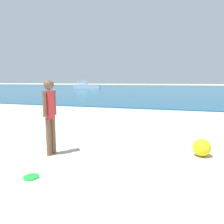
{
  "coord_description": "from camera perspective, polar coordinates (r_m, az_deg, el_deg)",
  "views": [
    {
      "loc": [
        1.28,
        0.68,
        1.64
      ],
      "look_at": [
        -0.38,
        6.38,
        0.74
      ],
      "focal_mm": 33.74,
      "sensor_mm": 36.0,
      "label": 1
    }
  ],
  "objects": [
    {
      "name": "water",
      "position": [
        42.0,
        14.58,
        6.1
      ],
      "size": [
        160.0,
        60.0,
        0.06
      ],
      "primitive_type": "cube",
      "color": "#14567F",
      "rests_on": "ground"
    },
    {
      "name": "person_standing",
      "position": [
        4.76,
        -16.48,
        -0.2
      ],
      "size": [
        0.22,
        0.38,
        1.65
      ],
      "rotation": [
        0.0,
        0.0,
        4.55
      ],
      "color": "brown",
      "rests_on": "ground"
    },
    {
      "name": "frisbee",
      "position": [
        3.98,
        -21.06,
        -16.12
      ],
      "size": [
        0.25,
        0.25,
        0.03
      ],
      "primitive_type": "cylinder",
      "color": "green",
      "rests_on": "ground"
    },
    {
      "name": "boat_far",
      "position": [
        42.25,
        -7.05,
        7.17
      ],
      "size": [
        5.29,
        2.74,
        1.72
      ],
      "rotation": [
        0.0,
        0.0,
        0.23
      ],
      "color": "white",
      "rests_on": "water"
    },
    {
      "name": "beach_ball",
      "position": [
        5.03,
        23.14,
        -8.84
      ],
      "size": [
        0.38,
        0.38,
        0.38
      ],
      "primitive_type": "sphere",
      "color": "yellow",
      "rests_on": "ground"
    }
  ]
}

